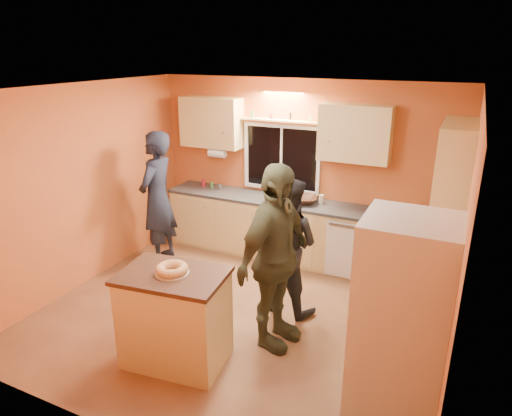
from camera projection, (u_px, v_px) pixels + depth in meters
The scene contains 14 objects.
ground at pixel (240, 314), 5.43m from camera, with size 4.50×4.50×0.00m, color brown.
room_shell at pixel (264, 176), 5.19m from camera, with size 4.54×4.04×2.61m.
back_counter at pixel (293, 230), 6.72m from camera, with size 4.23×0.62×0.90m.
right_counter at pixel (421, 298), 4.92m from camera, with size 0.62×1.84×0.90m.
refrigerator at pixel (401, 323), 3.68m from camera, with size 0.72×0.70×1.80m, color silver.
island at pixel (175, 317), 4.48m from camera, with size 1.08×0.80×0.98m.
bundt_pastry at pixel (172, 269), 4.30m from camera, with size 0.31×0.31×0.09m, color #AF7F48.
person_left at pixel (157, 199), 6.48m from camera, with size 0.70×0.46×1.93m, color black.
person_center at pixel (286, 245), 5.30m from camera, with size 0.80×0.63×1.65m, color black.
person_right at pixel (275, 259), 4.60m from camera, with size 1.16×0.48×1.97m, color #393C26.
mixing_bowl at pixel (303, 200), 6.50m from camera, with size 0.40×0.40×0.10m, color black.
utensil_crock at pixel (270, 192), 6.74m from camera, with size 0.14×0.14×0.17m, color beige.
potted_plant at pixel (435, 253), 4.61m from camera, with size 0.25×0.22×0.28m, color gray.
red_box at pixel (427, 245), 5.05m from camera, with size 0.16×0.12×0.07m, color #AF1B2B.
Camera 1 is at (2.18, -4.16, 3.00)m, focal length 32.00 mm.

